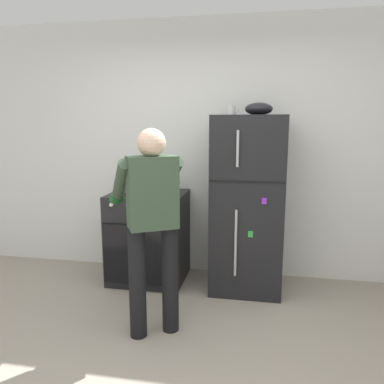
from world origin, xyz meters
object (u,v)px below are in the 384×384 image
object	(u,v)px
coffee_mug	(232,110)
pepper_mill	(127,179)
stove_range	(148,237)
person_cook	(151,213)
red_pot	(161,187)
mixing_bowl	(259,109)
refrigerator	(248,204)

from	to	relation	value
coffee_mug	pepper_mill	distance (m)	1.36
stove_range	person_cook	bearing A→B (deg)	-71.11
stove_range	red_pot	world-z (taller)	red_pot
stove_range	coffee_mug	size ratio (longest dim) A/B	8.33
coffee_mug	mixing_bowl	distance (m)	0.26
person_cook	pepper_mill	xyz separation A→B (m)	(-0.63, 1.18, 0.07)
person_cook	coffee_mug	xyz separation A→B (m)	(0.51, 1.03, 0.79)
stove_range	person_cook	size ratio (longest dim) A/B	0.58
refrigerator	coffee_mug	size ratio (longest dim) A/B	15.24
red_pot	mixing_bowl	size ratio (longest dim) A/B	1.44
coffee_mug	refrigerator	bearing A→B (deg)	-15.83
red_pot	pepper_mill	xyz separation A→B (m)	(-0.46, 0.25, 0.03)
coffee_mug	mixing_bowl	size ratio (longest dim) A/B	0.43
coffee_mug	person_cook	bearing A→B (deg)	-116.29
refrigerator	coffee_mug	distance (m)	0.92
red_pot	pepper_mill	world-z (taller)	pepper_mill
red_pot	coffee_mug	world-z (taller)	coffee_mug
refrigerator	mixing_bowl	size ratio (longest dim) A/B	6.58
refrigerator	red_pot	bearing A→B (deg)	-176.68
refrigerator	pepper_mill	distance (m)	1.34
pepper_mill	mixing_bowl	distance (m)	1.59
mixing_bowl	refrigerator	bearing A→B (deg)	-179.79
red_pot	mixing_bowl	xyz separation A→B (m)	(0.94, 0.05, 0.76)
person_cook	coffee_mug	size ratio (longest dim) A/B	14.28
stove_range	person_cook	xyz separation A→B (m)	(0.33, -0.97, 0.50)
refrigerator	stove_range	world-z (taller)	refrigerator
red_pot	coffee_mug	xyz separation A→B (m)	(0.68, 0.10, 0.75)
person_cook	mixing_bowl	distance (m)	1.48
stove_range	mixing_bowl	size ratio (longest dim) A/B	3.60
red_pot	coffee_mug	bearing A→B (deg)	8.37
coffee_mug	mixing_bowl	bearing A→B (deg)	-10.99
red_pot	pepper_mill	bearing A→B (deg)	151.48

